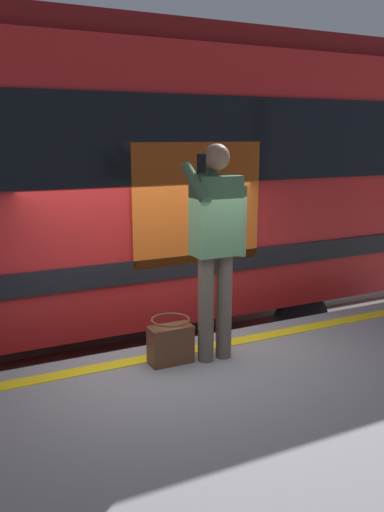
# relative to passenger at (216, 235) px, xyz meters

# --- Properties ---
(ground_plane) EXTENTS (25.10, 25.10, 0.00)m
(ground_plane) POSITION_rel_passenger_xyz_m (0.21, -0.54, -2.18)
(ground_plane) COLOR #4C4742
(platform) EXTENTS (16.73, 3.70, 1.06)m
(platform) POSITION_rel_passenger_xyz_m (0.21, 1.31, -1.65)
(platform) COLOR gray
(platform) RESTS_ON ground
(safety_line) EXTENTS (16.40, 0.16, 0.01)m
(safety_line) POSITION_rel_passenger_xyz_m (0.21, -0.24, -1.12)
(safety_line) COLOR yellow
(safety_line) RESTS_ON platform
(track_rail_near) EXTENTS (21.75, 0.08, 0.16)m
(track_rail_near) POSITION_rel_passenger_xyz_m (0.21, -1.82, -2.10)
(track_rail_near) COLOR slate
(track_rail_near) RESTS_ON ground
(track_rail_far) EXTENTS (21.75, 0.08, 0.16)m
(track_rail_far) POSITION_rel_passenger_xyz_m (0.21, -3.26, -2.10)
(track_rail_far) COLOR slate
(track_rail_far) RESTS_ON ground
(passenger) EXTENTS (0.57, 0.55, 1.89)m
(passenger) POSITION_rel_passenger_xyz_m (0.00, 0.00, 0.00)
(passenger) COLOR brown
(passenger) RESTS_ON platform
(handbag) EXTENTS (0.38, 0.34, 0.41)m
(handbag) POSITION_rel_passenger_xyz_m (0.39, -0.08, -0.93)
(handbag) COLOR #59331E
(handbag) RESTS_ON platform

